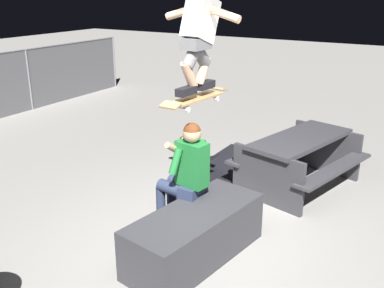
% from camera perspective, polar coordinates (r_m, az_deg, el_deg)
% --- Properties ---
extents(ground_plane, '(40.00, 40.00, 0.00)m').
position_cam_1_polar(ground_plane, '(5.09, 1.26, -12.80)').
color(ground_plane, gray).
extents(ledge_box_main, '(1.70, 0.90, 0.55)m').
position_cam_1_polar(ledge_box_main, '(4.74, 0.41, -11.62)').
color(ledge_box_main, '#38383D').
rests_on(ledge_box_main, ground).
extents(person_sitting_on_ledge, '(0.60, 0.78, 1.38)m').
position_cam_1_polar(person_sitting_on_ledge, '(4.92, -0.99, -3.74)').
color(person_sitting_on_ledge, '#2D3856').
rests_on(person_sitting_on_ledge, ground).
extents(skateboard, '(1.03, 0.26, 0.13)m').
position_cam_1_polar(skateboard, '(4.70, 0.52, 5.91)').
color(skateboard, '#AD8451').
extents(skater_airborne, '(0.62, 0.89, 1.12)m').
position_cam_1_polar(skater_airborne, '(4.63, 0.95, 14.34)').
color(skater_airborne, black).
extents(kicker_ramp, '(1.27, 1.25, 0.33)m').
position_cam_1_polar(kicker_ramp, '(6.89, 4.83, -3.30)').
color(kicker_ramp, black).
rests_on(kicker_ramp, ground).
extents(picnic_table_back, '(1.98, 1.71, 0.75)m').
position_cam_1_polar(picnic_table_back, '(6.45, 13.72, -1.22)').
color(picnic_table_back, '#38383D').
rests_on(picnic_table_back, ground).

